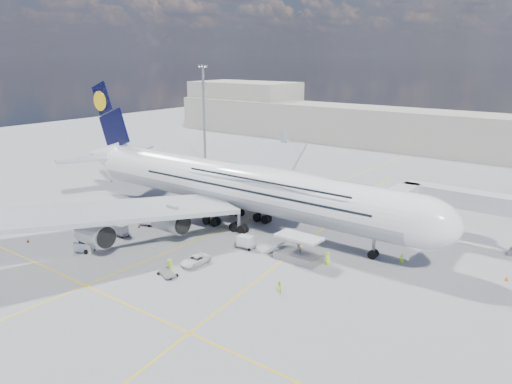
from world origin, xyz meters
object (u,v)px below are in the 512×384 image
Objects in this scene: dolly_nose_far at (168,274)px; dolly_row_a at (121,211)px; dolly_back at (121,215)px; dolly_row_c at (121,230)px; catering_truck_inner at (226,181)px; catering_truck_outer at (261,166)px; dolly_nose_near at (245,242)px; jet_bridge at (437,201)px; baggage_tug at (85,246)px; light_mast at (204,112)px; airliner at (238,185)px; crew_nose at (402,259)px; crew_van at (328,258)px; dolly_row_b at (147,223)px; crew_loader at (279,287)px; cone_tail at (111,181)px; crew_tug at (170,265)px; cone_wing_left_outer at (280,192)px; cone_wing_right_outer at (28,241)px; service_van at (195,260)px; cone_wing_left_inner at (231,202)px; cargo_loader at (298,252)px; crew_wing at (79,234)px; cone_nose at (506,278)px; cone_wing_right_inner at (139,226)px.

dolly_row_a is at bearing 177.62° from dolly_nose_far.
dolly_row_c is at bearing -64.23° from dolly_back.
catering_truck_outer is (-3.97, 17.53, -0.44)m from catering_truck_inner.
dolly_back is (-7.60, 5.97, -0.68)m from dolly_row_c.
dolly_nose_far is 1.01× the size of dolly_nose_near.
baggage_tug is (-39.60, -34.27, -6.04)m from jet_bridge.
airliner is at bearing -41.00° from light_mast.
crew_nose is 10.15m from crew_van.
crew_loader reaches higher than dolly_row_b.
dolly_row_c is 31.73m from crew_loader.
light_mast reaches higher than crew_loader.
dolly_nose_near reaches higher than cone_tail.
cone_tail is at bearing 141.66° from dolly_row_c.
light_mast reaches higher than jet_bridge.
dolly_nose_far reaches higher than dolly_row_a.
baggage_tug is 15.53m from crew_tug.
dolly_nose_far is 16.00m from baggage_tug.
dolly_nose_far is at bearing -33.24° from dolly_row_a.
cone_tail is (-70.36, 4.85, -0.58)m from crew_nose.
cone_wing_right_outer is (-14.91, -46.90, 0.04)m from cone_wing_left_outer.
service_van is 9.26× the size of cone_wing_left_outer.
dolly_nose_near is 1.98× the size of crew_nose.
dolly_row_c reaches higher than dolly_nose_far.
light_mast reaches higher than cone_wing_left_inner.
crew_tug is 3.94× the size of cone_wing_left_outer.
cone_tail is (-58.14, 12.25, -1.02)m from cargo_loader.
cone_wing_right_outer is (-10.29, -3.13, -0.53)m from baggage_tug.
crew_tug is 32.79m from cone_wing_left_inner.
dolly_row_c reaches higher than dolly_row_b.
crew_nose is at bearing -12.69° from cone_wing_left_inner.
crew_wing reaches higher than dolly_row_a.
cone_tail is at bearing -147.53° from catering_truck_inner.
catering_truck_inner is (-15.80, 15.23, -4.74)m from airliner.
cone_nose is (60.44, 13.40, 0.01)m from dolly_back.
dolly_nose_near reaches higher than dolly_row_b.
cone_wing_right_inner reaches higher than cone_tail.
cone_wing_right_outer is (-4.54, -41.69, -1.85)m from catering_truck_inner.
catering_truck_inner is 12.68× the size of cone_nose.
dolly_row_b is 31.00m from cone_wing_left_outer.
light_mast is (-40.26, 35.00, 6.34)m from airliner.
crew_tug is (21.06, -36.00, -1.16)m from catering_truck_inner.
dolly_nose_near is 6.54× the size of cone_wing_right_inner.
catering_truck_outer is 4.07× the size of crew_nose.
dolly_row_a is at bearing -129.11° from crew_loader.
light_mast is at bearing 160.98° from jet_bridge.
cone_wing_left_outer is 32.67m from cone_wing_right_inner.
crew_tug reaches higher than dolly_nose_far.
jet_bridge reaches higher than service_van.
crew_loader is (14.15, -0.10, 0.16)m from service_van.
crew_loader is 3.29× the size of cone_tail.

